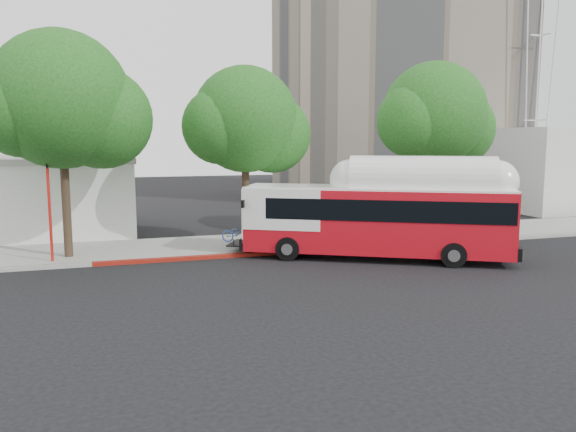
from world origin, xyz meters
name	(u,v)px	position (x,y,z in m)	size (l,w,h in m)	color
ground	(306,274)	(0.00, 0.00, 0.00)	(120.00, 120.00, 0.00)	black
sidewalk	(264,243)	(0.00, 6.50, 0.07)	(60.00, 5.00, 0.15)	gray
curb_strip	(278,253)	(0.00, 3.90, 0.07)	(60.00, 0.30, 0.15)	gray
red_curb_segment	(212,257)	(-3.00, 3.90, 0.08)	(10.00, 0.32, 0.16)	maroon
street_tree_left	(73,106)	(-8.53, 5.56, 6.60)	(6.67, 5.80, 9.74)	#2D2116
street_tree_mid	(253,124)	(-0.59, 6.06, 5.91)	(5.75, 5.00, 8.62)	#2D2116
street_tree_right	(441,119)	(9.44, 5.86, 6.26)	(6.21, 5.40, 9.18)	#2D2116
apartment_tower	(393,2)	(18.00, 28.00, 17.62)	(18.00, 18.00, 37.00)	tan
transit_bus	(378,221)	(3.88, 1.72, 1.69)	(11.74, 7.64, 3.61)	#B60C18
signal_pole	(50,213)	(-9.58, 4.66, 2.19)	(0.12, 0.40, 4.27)	red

